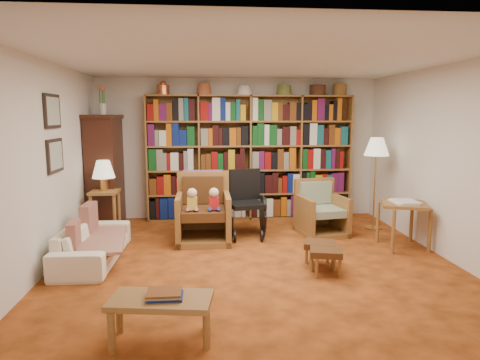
{
  "coord_description": "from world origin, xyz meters",
  "views": [
    {
      "loc": [
        -0.64,
        -5.21,
        1.85
      ],
      "look_at": [
        -0.13,
        0.6,
        0.97
      ],
      "focal_mm": 32.0,
      "sensor_mm": 36.0,
      "label": 1
    }
  ],
  "objects": [
    {
      "name": "cushion_right",
      "position": [
        -2.18,
        -0.14,
        0.45
      ],
      "size": [
        0.14,
        0.35,
        0.34
      ],
      "primitive_type": "cube",
      "rotation": [
        0.0,
        0.0,
        0.1
      ],
      "color": "maroon",
      "rests_on": "sofa"
    },
    {
      "name": "wall_front",
      "position": [
        0.0,
        -2.5,
        1.25
      ],
      "size": [
        5.0,
        0.0,
        5.0
      ],
      "primitive_type": "plane",
      "rotation": [
        -1.57,
        0.0,
        0.0
      ],
      "color": "silver",
      "rests_on": "floor"
    },
    {
      "name": "cushion_left",
      "position": [
        -2.18,
        0.56,
        0.45
      ],
      "size": [
        0.15,
        0.42,
        0.41
      ],
      "primitive_type": "cube",
      "rotation": [
        0.0,
        0.0,
        -0.04
      ],
      "color": "maroon",
      "rests_on": "sofa"
    },
    {
      "name": "footstool_b",
      "position": [
        0.79,
        -0.23,
        0.25
      ],
      "size": [
        0.45,
        0.41,
        0.31
      ],
      "color": "#553016",
      "rests_on": "floor"
    },
    {
      "name": "wall_back",
      "position": [
        0.0,
        2.5,
        1.25
      ],
      "size": [
        5.0,
        0.0,
        5.0
      ],
      "primitive_type": "plane",
      "rotation": [
        1.57,
        0.0,
        0.0
      ],
      "color": "silver",
      "rests_on": "floor"
    },
    {
      "name": "table_lamp",
      "position": [
        -2.15,
        1.41,
        1.02
      ],
      "size": [
        0.34,
        0.34,
        0.47
      ],
      "color": "#C28B3E",
      "rests_on": "side_table_lamp"
    },
    {
      "name": "wall_right",
      "position": [
        2.5,
        0.0,
        1.25
      ],
      "size": [
        0.0,
        5.0,
        5.0
      ],
      "primitive_type": "plane",
      "rotation": [
        1.57,
        0.0,
        -1.57
      ],
      "color": "silver",
      "rests_on": "floor"
    },
    {
      "name": "side_table_papers",
      "position": [
        2.15,
        0.4,
        0.55
      ],
      "size": [
        0.75,
        0.75,
        0.67
      ],
      "color": "olive",
      "rests_on": "floor"
    },
    {
      "name": "sofa_throw",
      "position": [
        -2.0,
        0.21,
        0.3
      ],
      "size": [
        0.84,
        1.35,
        0.04
      ],
      "primitive_type": "cube",
      "rotation": [
        0.0,
        0.0,
        0.13
      ],
      "color": "#BFAD8B",
      "rests_on": "sofa"
    },
    {
      "name": "floor_lamp",
      "position": [
        2.14,
        1.41,
        1.29
      ],
      "size": [
        0.4,
        0.4,
        1.5
      ],
      "color": "#C28B3E",
      "rests_on": "floor"
    },
    {
      "name": "armchair_sage",
      "position": [
        1.21,
        1.26,
        0.32
      ],
      "size": [
        0.79,
        0.81,
        0.84
      ],
      "color": "olive",
      "rests_on": "floor"
    },
    {
      "name": "floor",
      "position": [
        0.0,
        0.0,
        0.0
      ],
      "size": [
        5.0,
        5.0,
        0.0
      ],
      "primitive_type": "plane",
      "color": "#BB541C",
      "rests_on": "ground"
    },
    {
      "name": "wall_left",
      "position": [
        -2.5,
        0.0,
        1.25
      ],
      "size": [
        0.0,
        5.0,
        5.0
      ],
      "primitive_type": "plane",
      "rotation": [
        1.57,
        0.0,
        1.57
      ],
      "color": "silver",
      "rests_on": "floor"
    },
    {
      "name": "coffee_table",
      "position": [
        -1.0,
        -1.86,
        0.32
      ],
      "size": [
        0.88,
        0.53,
        0.43
      ],
      "color": "olive",
      "rests_on": "floor"
    },
    {
      "name": "bookshelf",
      "position": [
        0.2,
        2.33,
        1.17
      ],
      "size": [
        3.6,
        0.3,
        2.42
      ],
      "color": "olive",
      "rests_on": "floor"
    },
    {
      "name": "side_table_lamp",
      "position": [
        -2.15,
        1.41,
        0.51
      ],
      "size": [
        0.43,
        0.43,
        0.7
      ],
      "color": "olive",
      "rests_on": "floor"
    },
    {
      "name": "framed_pictures",
      "position": [
        -2.48,
        0.3,
        1.62
      ],
      "size": [
        0.03,
        0.52,
        0.97
      ],
      "color": "black",
      "rests_on": "wall_left"
    },
    {
      "name": "sofa",
      "position": [
        -2.05,
        0.21,
        0.24
      ],
      "size": [
        1.63,
        0.68,
        0.47
      ],
      "primitive_type": "imported",
      "rotation": [
        0.0,
        0.0,
        1.54
      ],
      "color": "white",
      "rests_on": "floor"
    },
    {
      "name": "wheelchair",
      "position": [
        0.01,
        1.27,
        0.46
      ],
      "size": [
        0.58,
        0.81,
        1.02
      ],
      "color": "black",
      "rests_on": "floor"
    },
    {
      "name": "ceiling",
      "position": [
        0.0,
        0.0,
        2.5
      ],
      "size": [
        5.0,
        5.0,
        0.0
      ],
      "primitive_type": "plane",
      "rotation": [
        3.14,
        0.0,
        0.0
      ],
      "color": "silver",
      "rests_on": "wall_back"
    },
    {
      "name": "armchair_leather",
      "position": [
        -0.64,
        1.06,
        0.41
      ],
      "size": [
        0.8,
        0.86,
        1.01
      ],
      "color": "olive",
      "rests_on": "floor"
    },
    {
      "name": "footstool_a",
      "position": [
        0.78,
        -0.52,
        0.25
      ],
      "size": [
        0.43,
        0.38,
        0.31
      ],
      "color": "#553016",
      "rests_on": "floor"
    },
    {
      "name": "curio_cabinet",
      "position": [
        -2.25,
        2.0,
        0.95
      ],
      "size": [
        0.5,
        0.95,
        2.4
      ],
      "color": "#3A1910",
      "rests_on": "floor"
    }
  ]
}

